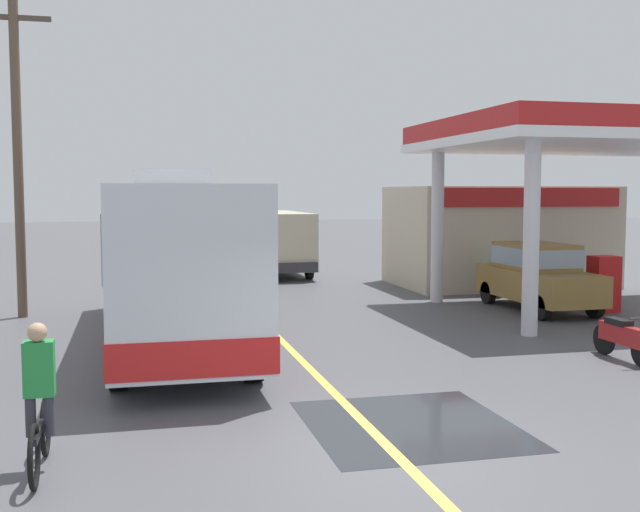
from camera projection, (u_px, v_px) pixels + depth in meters
name	position (u px, v px, depth m)	size (l,w,h in m)	color
ground	(219.00, 278.00, 28.72)	(120.00, 120.00, 0.00)	#4C4C51
lane_divider_stripe	(236.00, 295.00, 23.88)	(0.16, 50.00, 0.01)	#D8CC4C
wet_puddle_patch	(410.00, 425.00, 10.50)	(2.80, 3.01, 0.01)	#26282D
coach_bus_main	(174.00, 262.00, 16.30)	(2.60, 11.04, 3.69)	silver
gas_station_roadside	(527.00, 211.00, 24.44)	(9.10, 11.95, 5.10)	#B21E1E
car_at_pump	(537.00, 273.00, 20.76)	(1.70, 4.20, 1.82)	olive
minibus_opposing_lane	(276.00, 237.00, 29.93)	(2.04, 6.13, 2.44)	#BFB799
cyclist_on_shoulder	(39.00, 404.00, 8.72)	(0.34, 1.82, 1.72)	black
motorcycle_parked_forecourt	(623.00, 337.00, 14.52)	(0.55, 1.80, 0.92)	black
pedestrian_by_shop	(499.00, 267.00, 23.32)	(0.55, 0.22, 1.66)	#33333F
utility_pole_roadside	(18.00, 151.00, 19.28)	(1.80, 0.24, 8.16)	brown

